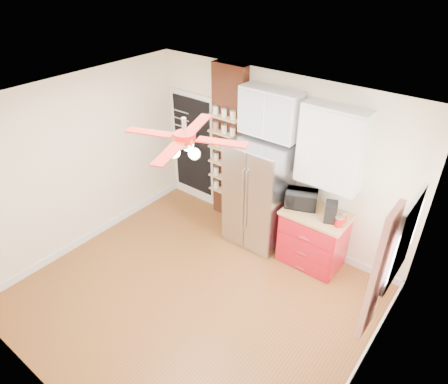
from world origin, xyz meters
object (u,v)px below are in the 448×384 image
Objects in this scene: fridge at (259,194)px; pantry_jar_oats at (218,142)px; red_cabinet at (313,238)px; canister_left at (339,222)px; ceiling_fan at (185,138)px; toaster_oven at (301,199)px; coffee_maker at (331,212)px.

pantry_jar_oats is (-0.93, 0.16, 0.57)m from fridge.
fridge reaches higher than red_cabinet.
canister_left is (1.34, -0.05, 0.09)m from fridge.
canister_left is at bearing -5.11° from pantry_jar_oats.
ceiling_fan reaches higher than canister_left.
ceiling_fan is at bearing -129.16° from canister_left.
canister_left is at bearing 50.84° from ceiling_fan.
pantry_jar_oats is at bearing 154.62° from toaster_oven.
coffee_maker is at bearing -4.28° from pantry_jar_oats.
ceiling_fan is 2.29m from toaster_oven.
toaster_oven is 0.50m from coffee_maker.
pantry_jar_oats is (-1.90, 0.11, 0.99)m from red_cabinet.
toaster_oven is 0.66m from canister_left.
ceiling_fan is 3.08× the size of toaster_oven.
ceiling_fan reaches higher than toaster_oven.
coffee_maker is 2.02× the size of pantry_jar_oats.
ceiling_fan is 2.42m from coffee_maker.
toaster_oven is (-0.28, 0.02, 0.57)m from red_cabinet.
ceiling_fan reaches higher than fridge.
coffee_maker reaches higher than canister_left.
red_cabinet is at bearing -3.23° from pantry_jar_oats.
ceiling_fan is (0.05, -1.63, 1.55)m from fridge.
fridge reaches higher than toaster_oven.
coffee_maker is (1.19, -0.00, 0.17)m from fridge.
red_cabinet is at bearing 2.95° from fridge.
coffee_maker is (0.49, -0.07, 0.02)m from toaster_oven.
fridge is 6.03× the size of coffee_maker.
fridge reaches higher than canister_left.
toaster_oven is (0.69, 0.07, 0.15)m from fridge.
fridge is 1.25× the size of ceiling_fan.
pantry_jar_oats is (-1.63, 0.09, 0.42)m from toaster_oven.
fridge is 3.85× the size of toaster_oven.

